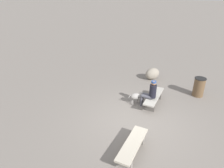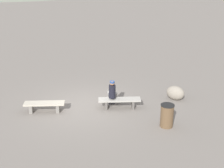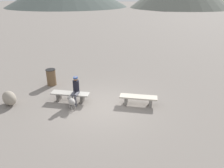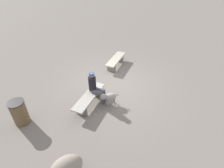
{
  "view_description": "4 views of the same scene",
  "coord_description": "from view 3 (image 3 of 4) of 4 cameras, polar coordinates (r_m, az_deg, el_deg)",
  "views": [
    {
      "loc": [
        -6.22,
        -1.38,
        4.65
      ],
      "look_at": [
        1.22,
        1.51,
        0.81
      ],
      "focal_mm": 31.62,
      "sensor_mm": 36.0,
      "label": 1
    },
    {
      "loc": [
        -0.39,
        -12.51,
        5.94
      ],
      "look_at": [
        1.43,
        1.32,
        0.49
      ],
      "focal_mm": 49.75,
      "sensor_mm": 36.0,
      "label": 2
    },
    {
      "loc": [
        -1.24,
        8.8,
        4.89
      ],
      "look_at": [
        -0.42,
        -0.73,
        0.81
      ],
      "focal_mm": 35.16,
      "sensor_mm": 36.0,
      "label": 3
    },
    {
      "loc": [
        6.25,
        2.11,
        4.75
      ],
      "look_at": [
        0.82,
        0.33,
        0.65
      ],
      "focal_mm": 28.81,
      "sensor_mm": 36.0,
      "label": 4
    }
  ],
  "objects": [
    {
      "name": "bench_right",
      "position": [
        10.61,
        -10.79,
        -2.82
      ],
      "size": [
        1.87,
        0.61,
        0.44
      ],
      "rotation": [
        0.0,
        0.0,
        -0.08
      ],
      "color": "#605B56",
      "rests_on": "ground"
    },
    {
      "name": "boulder",
      "position": [
        11.16,
        -25.15,
        -3.34
      ],
      "size": [
        1.01,
        0.98,
        0.67
      ],
      "primitive_type": "ellipsoid",
      "rotation": [
        0.0,
        0.0,
        4.0
      ],
      "color": "gray",
      "rests_on": "ground"
    },
    {
      "name": "ground",
      "position": [
        10.16,
        -2.73,
        -5.88
      ],
      "size": [
        210.0,
        210.0,
        0.06
      ],
      "primitive_type": "cube",
      "color": "gray"
    },
    {
      "name": "dog",
      "position": [
        9.91,
        -10.53,
        -4.37
      ],
      "size": [
        0.51,
        0.63,
        0.55
      ],
      "rotation": [
        0.0,
        0.0,
        5.29
      ],
      "color": "gray",
      "rests_on": "ground"
    },
    {
      "name": "bench_left",
      "position": [
        10.2,
        6.88,
        -3.82
      ],
      "size": [
        1.74,
        0.6,
        0.43
      ],
      "rotation": [
        0.0,
        0.0,
        -0.08
      ],
      "color": "gray",
      "rests_on": "ground"
    },
    {
      "name": "trash_bin",
      "position": [
        12.64,
        -15.53,
        1.72
      ],
      "size": [
        0.53,
        0.53,
        0.92
      ],
      "color": "brown",
      "rests_on": "ground"
    },
    {
      "name": "seated_person",
      "position": [
        10.25,
        -9.49,
        -1.3
      ],
      "size": [
        0.35,
        0.65,
        1.27
      ],
      "rotation": [
        0.0,
        0.0,
        -0.09
      ],
      "color": "black",
      "rests_on": "ground"
    }
  ]
}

